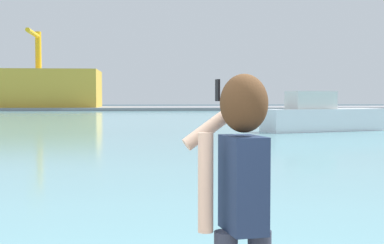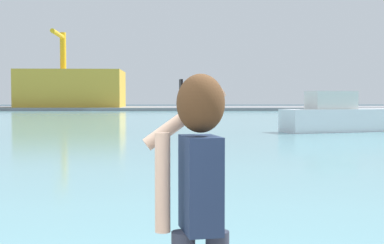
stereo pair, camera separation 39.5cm
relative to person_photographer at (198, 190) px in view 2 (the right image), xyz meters
name	(u,v)px [view 2 (the right image)]	position (x,y,z in m)	size (l,w,h in m)	color
ground_plane	(163,119)	(-0.79, 49.10, -1.56)	(220.00, 220.00, 0.00)	#334751
harbor_water	(164,118)	(-0.79, 51.10, -1.55)	(140.00, 100.00, 0.02)	#6BA8B2
far_shore_dock	(166,108)	(-0.79, 91.10, -1.31)	(140.00, 20.00, 0.49)	gray
person_photographer	(198,190)	(0.00, 0.00, 0.00)	(0.53, 0.55, 1.74)	#2D3342
boat_moored	(343,117)	(10.47, 29.04, -0.63)	(8.39, 4.31, 2.47)	white
warehouse_left	(72,89)	(-16.93, 89.11, 2.07)	(17.31, 11.98, 6.28)	gold
port_crane	(62,61)	(-18.06, 86.10, 6.62)	(1.03, 9.39, 12.56)	yellow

